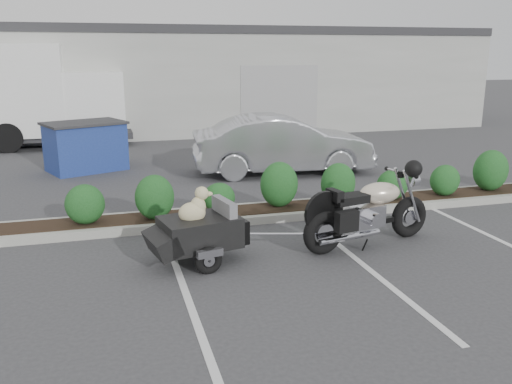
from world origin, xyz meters
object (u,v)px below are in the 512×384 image
object	(u,v)px
pet_trailer	(199,231)
sedan	(283,145)
motorcycle	(369,212)
dumpster	(86,146)
delivery_truck	(15,98)

from	to	relation	value
pet_trailer	sedan	bearing A→B (deg)	48.23
motorcycle	dumpster	world-z (taller)	motorcycle
motorcycle	delivery_truck	xyz separation A→B (m)	(-6.79, 11.88, 1.03)
motorcycle	sedan	distance (m)	5.57
dumpster	pet_trailer	bearing A→B (deg)	-98.70
motorcycle	sedan	size ratio (longest dim) A/B	0.54
sedan	delivery_truck	bearing A→B (deg)	54.04
sedan	pet_trailer	bearing A→B (deg)	155.67
pet_trailer	delivery_truck	world-z (taller)	delivery_truck
pet_trailer	dumpster	size ratio (longest dim) A/B	0.86
motorcycle	pet_trailer	bearing A→B (deg)	167.67
motorcycle	delivery_truck	size ratio (longest dim) A/B	0.34
sedan	dumpster	xyz separation A→B (m)	(-4.93, 1.77, -0.10)
motorcycle	sedan	bearing A→B (deg)	74.14
motorcycle	sedan	world-z (taller)	sedan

